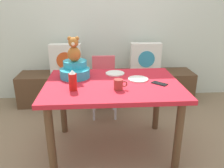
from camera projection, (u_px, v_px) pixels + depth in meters
ground_plane at (113, 148)px, 2.41m from camera, size 8.00×8.00×0.00m
back_wall at (106, 13)px, 3.34m from camera, size 4.40×0.10×2.60m
window_bench at (107, 87)px, 3.46m from camera, size 2.60×0.44×0.46m
pillow_floral_left at (66, 59)px, 3.25m from camera, size 0.44×0.15×0.44m
pillow_floral_right at (145, 58)px, 3.32m from camera, size 0.44×0.15×0.44m
book_stack at (99, 71)px, 3.36m from camera, size 0.20×0.14×0.07m
dining_table at (113, 93)px, 2.19m from camera, size 1.28×0.92×0.74m
highchair at (104, 78)px, 2.95m from camera, size 0.34×0.45×0.79m
infant_seat_teal at (75, 70)px, 2.30m from camera, size 0.30×0.33×0.16m
teddy_bear at (74, 50)px, 2.22m from camera, size 0.13×0.12×0.25m
ketchup_bottle at (73, 81)px, 1.94m from camera, size 0.07×0.07×0.18m
coffee_mug at (119, 85)px, 1.97m from camera, size 0.12×0.08×0.09m
dinner_plate_near at (115, 73)px, 2.41m from camera, size 0.20×0.20×0.01m
dinner_plate_far at (138, 79)px, 2.24m from camera, size 0.20×0.20×0.01m
cell_phone at (159, 84)px, 2.12m from camera, size 0.15×0.15×0.01m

